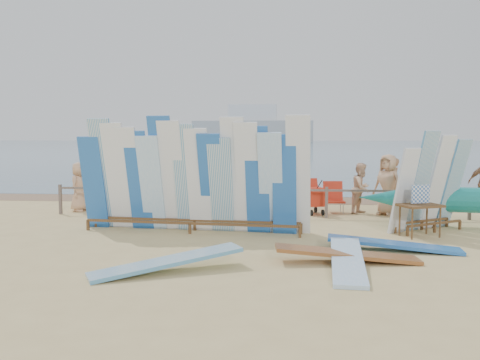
# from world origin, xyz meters

# --- Properties ---
(ground) EXTENTS (160.00, 160.00, 0.00)m
(ground) POSITION_xyz_m (0.00, 0.00, 0.00)
(ground) COLOR #D2B979
(ground) RESTS_ON ground
(ocean) EXTENTS (320.00, 240.00, 0.02)m
(ocean) POSITION_xyz_m (0.00, 128.00, 0.00)
(ocean) COLOR slate
(ocean) RESTS_ON ground
(wet_sand_strip) EXTENTS (40.00, 2.60, 0.01)m
(wet_sand_strip) POSITION_xyz_m (0.00, 7.20, 0.00)
(wet_sand_strip) COLOR #84644A
(wet_sand_strip) RESTS_ON ground
(distant_ship) EXTENTS (45.00, 8.00, 14.00)m
(distant_ship) POSITION_xyz_m (-12.00, 180.00, 5.31)
(distant_ship) COLOR #999EA3
(distant_ship) RESTS_ON ocean
(fence) EXTENTS (12.08, 0.08, 0.90)m
(fence) POSITION_xyz_m (0.00, 3.00, 0.63)
(fence) COLOR #6B5B51
(fence) RESTS_ON ground
(main_surfboard_rack) EXTENTS (5.79, 1.28, 2.86)m
(main_surfboard_rack) POSITION_xyz_m (-1.47, 0.49, 1.28)
(main_surfboard_rack) COLOR brown
(main_surfboard_rack) RESTS_ON ground
(side_surfboard_rack) EXTENTS (2.19, 1.73, 2.50)m
(side_surfboard_rack) POSITION_xyz_m (4.38, 1.13, 1.13)
(side_surfboard_rack) COLOR brown
(side_surfboard_rack) RESTS_ON ground
(vendor_table) EXTENTS (1.11, 0.96, 1.23)m
(vendor_table) POSITION_xyz_m (3.97, 0.41, 0.41)
(vendor_table) COLOR brown
(vendor_table) RESTS_ON ground
(flat_board_c) EXTENTS (2.73, 0.77, 0.31)m
(flat_board_c) POSITION_xyz_m (1.99, -2.21, 0.00)
(flat_board_c) COLOR #975929
(flat_board_c) RESTS_ON ground
(flat_board_b) EXTENTS (0.75, 2.73, 0.28)m
(flat_board_b) POSITION_xyz_m (1.94, -2.62, 0.00)
(flat_board_b) COLOR #94C3EC
(flat_board_b) RESTS_ON ground
(flat_board_d) EXTENTS (2.74, 0.81, 0.27)m
(flat_board_d) POSITION_xyz_m (3.06, -1.15, 0.00)
(flat_board_d) COLOR blue
(flat_board_d) RESTS_ON ground
(flat_board_e) EXTENTS (2.62, 1.81, 0.36)m
(flat_board_e) POSITION_xyz_m (-1.23, -3.20, 0.00)
(flat_board_e) COLOR silver
(flat_board_e) RESTS_ON ground
(beach_chair_left) EXTENTS (0.61, 0.63, 0.90)m
(beach_chair_left) POSITION_xyz_m (0.65, 3.78, 0.26)
(beach_chair_left) COLOR red
(beach_chair_left) RESTS_ON ground
(beach_chair_right) EXTENTS (0.65, 0.67, 0.96)m
(beach_chair_right) POSITION_xyz_m (2.31, 4.04, 0.28)
(beach_chair_right) COLOR red
(beach_chair_right) RESTS_ON ground
(stroller) EXTENTS (0.75, 0.90, 1.07)m
(stroller) POSITION_xyz_m (1.66, 3.66, 0.43)
(stroller) COLOR red
(stroller) RESTS_ON ground
(beachgoer_9) EXTENTS (0.57, 1.22, 1.85)m
(beachgoer_9) POSITION_xyz_m (6.67, 6.93, 0.92)
(beachgoer_9) COLOR tan
(beachgoer_9) RESTS_ON ground
(beachgoer_2) EXTENTS (0.77, 0.89, 1.67)m
(beachgoer_2) POSITION_xyz_m (-1.18, 3.69, 0.83)
(beachgoer_2) COLOR beige
(beachgoer_2) RESTS_ON ground
(beachgoer_3) EXTENTS (0.91, 1.21, 1.74)m
(beachgoer_3) POSITION_xyz_m (0.24, 5.58, 0.87)
(beachgoer_3) COLOR tan
(beachgoer_3) RESTS_ON ground
(beachgoer_7) EXTENTS (0.61, 0.66, 1.60)m
(beachgoer_7) POSITION_xyz_m (4.53, 6.24, 0.80)
(beachgoer_7) COLOR #8C6042
(beachgoer_7) RESTS_ON ground
(beachgoer_1) EXTENTS (0.62, 0.41, 1.59)m
(beachgoer_1) POSITION_xyz_m (-2.28, 4.14, 0.79)
(beachgoer_1) COLOR #8C6042
(beachgoer_1) RESTS_ON ground
(beachgoer_6) EXTENTS (0.94, 0.92, 1.83)m
(beachgoer_6) POSITION_xyz_m (3.86, 3.70, 0.91)
(beachgoer_6) COLOR tan
(beachgoer_6) RESTS_ON ground
(beachgoer_4) EXTENTS (0.61, 1.11, 1.79)m
(beachgoer_4) POSITION_xyz_m (1.08, 4.49, 0.90)
(beachgoer_4) COLOR #8C6042
(beachgoer_4) RESTS_ON ground
(beachgoer_5) EXTENTS (1.58, 1.02, 1.63)m
(beachgoer_5) POSITION_xyz_m (0.35, 6.72, 0.81)
(beachgoer_5) COLOR beige
(beachgoer_5) RESTS_ON ground
(beachgoer_0) EXTENTS (0.44, 0.79, 1.54)m
(beachgoer_0) POSITION_xyz_m (-5.67, 3.62, 0.77)
(beachgoer_0) COLOR tan
(beachgoer_0) RESTS_ON ground
(beachgoer_11) EXTENTS (1.48, 0.69, 1.54)m
(beachgoer_11) POSITION_xyz_m (-2.86, 6.99, 0.77)
(beachgoer_11) COLOR beige
(beachgoer_11) RESTS_ON ground
(beachgoer_8) EXTENTS (0.73, 0.82, 1.55)m
(beachgoer_8) POSITION_xyz_m (3.13, 3.96, 0.77)
(beachgoer_8) COLOR beige
(beachgoer_8) RESTS_ON ground
(beachgoer_extra_1) EXTENTS (0.47, 0.96, 1.59)m
(beachgoer_extra_1) POSITION_xyz_m (-5.19, 6.68, 0.80)
(beachgoer_extra_1) COLOR #8C6042
(beachgoer_extra_1) RESTS_ON ground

